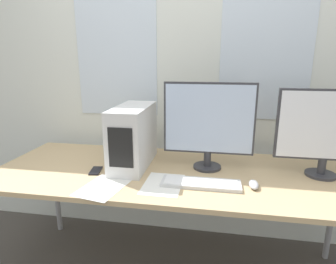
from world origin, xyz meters
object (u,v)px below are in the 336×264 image
pc_tower (133,136)px  keyboard (201,183)px  mouse (254,185)px  monitor_right_near (327,130)px  monitor_main (209,122)px  cell_phone (96,171)px

pc_tower → keyboard: 0.54m
keyboard → mouse: 0.28m
pc_tower → monitor_right_near: (1.15, 0.01, 0.09)m
keyboard → monitor_main: bearing=84.5°
monitor_main → pc_tower: bearing=-177.6°
cell_phone → monitor_main: bearing=5.1°
cell_phone → pc_tower: bearing=28.3°
monitor_right_near → cell_phone: size_ratio=4.26×
pc_tower → cell_phone: (-0.20, -0.15, -0.19)m
monitor_right_near → keyboard: size_ratio=1.29×
mouse → monitor_right_near: bearing=29.0°
mouse → cell_phone: bearing=176.1°
monitor_right_near → cell_phone: monitor_right_near is taller
monitor_right_near → cell_phone: (-1.35, -0.17, -0.28)m
cell_phone → keyboard: bearing=-16.7°
monitor_main → mouse: (0.26, -0.24, -0.28)m
monitor_main → monitor_right_near: (0.67, -0.01, -0.01)m
mouse → pc_tower: bearing=163.5°
keyboard → mouse: (0.28, 0.02, 0.01)m
monitor_main → monitor_right_near: bearing=-0.7°
monitor_main → mouse: 0.45m
cell_phone → monitor_right_near: bearing=-2.3°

